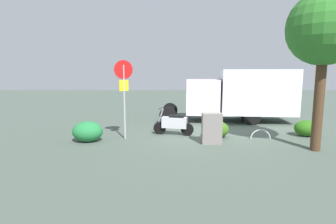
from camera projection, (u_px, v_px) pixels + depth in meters
ground_plane at (201, 135)px, 11.97m from camera, size 60.00×60.00×0.00m
box_truck_near at (239, 93)px, 15.17m from camera, size 7.46×2.69×2.90m
motorcycle at (174, 123)px, 12.00m from camera, size 1.78×0.70×1.20m
stop_sign at (124, 87)px, 11.06m from camera, size 0.71×0.33×3.25m
street_tree at (325, 30)px, 9.10m from camera, size 2.50×2.50×5.48m
utility_cabinet at (212, 128)px, 10.54m from camera, size 0.76×0.41×1.20m
bike_rack_hoop at (260, 139)px, 11.31m from camera, size 0.85×0.09×0.85m
shrub_near_sign at (88, 132)px, 10.88m from camera, size 1.21×0.99×0.82m
shrub_mid_verge at (306, 128)px, 11.82m from camera, size 1.03×0.84×0.70m
shrub_by_tree at (217, 129)px, 11.56m from camera, size 1.04×0.85×0.71m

